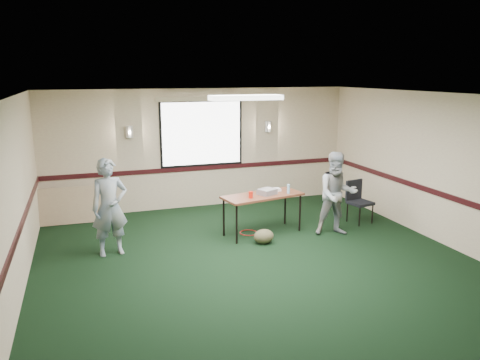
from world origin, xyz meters
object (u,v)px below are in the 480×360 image
object	(u,v)px
conference_chair	(357,198)
person_left	(110,207)
person_right	(337,194)
projector	(267,192)
folding_table	(263,198)

from	to	relation	value
conference_chair	person_left	bearing A→B (deg)	170.86
person_left	person_right	world-z (taller)	person_left
projector	person_right	bearing A→B (deg)	-46.51
conference_chair	projector	bearing A→B (deg)	170.22
projector	person_left	distance (m)	2.91
person_left	conference_chair	bearing A→B (deg)	-7.11
person_right	folding_table	bearing A→B (deg)	173.29
conference_chair	folding_table	bearing A→B (deg)	169.93
projector	conference_chair	distance (m)	2.07
projector	conference_chair	xyz separation A→B (m)	(2.05, 0.06, -0.32)
folding_table	conference_chair	world-z (taller)	conference_chair
folding_table	person_left	world-z (taller)	person_left
projector	person_left	size ratio (longest dim) A/B	0.19
projector	conference_chair	bearing A→B (deg)	-22.83
person_left	projector	bearing A→B (deg)	-6.66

